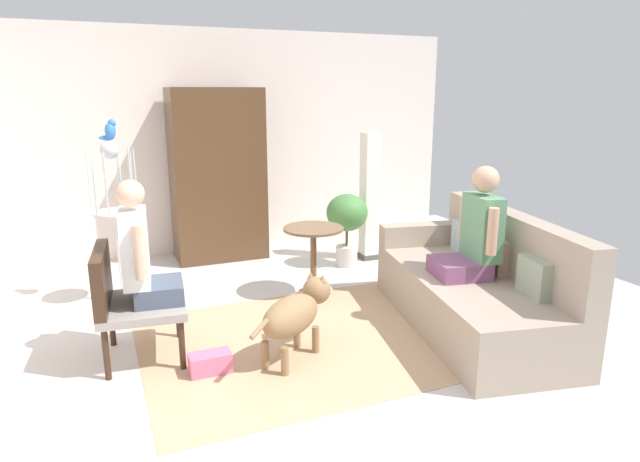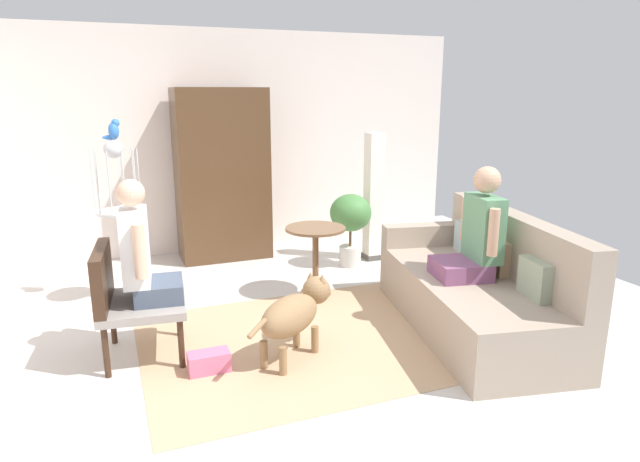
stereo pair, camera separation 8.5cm
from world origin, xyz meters
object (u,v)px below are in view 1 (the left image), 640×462
Objects in this scene: armoire_cabinet at (218,175)px; round_end_table at (313,248)px; person_on_armchair at (141,254)px; person_on_couch at (475,234)px; column_lamp at (370,198)px; parrot at (110,130)px; couch at (475,288)px; bird_cage_stand at (116,221)px; handbag at (210,363)px; dog at (296,312)px; armchair at (125,295)px; potted_plant at (347,218)px.

round_end_table is at bearing -71.19° from armoire_cabinet.
person_on_couch is at bearing -11.12° from person_on_armchair.
person_on_armchair is 3.07m from column_lamp.
parrot reaches higher than round_end_table.
couch is 12.41× the size of parrot.
bird_cage_stand reaches higher than person_on_couch.
handbag is at bearing -104.33° from armoire_cabinet.
couch is at bearing -32.47° from parrot.
person_on_couch is 1.58m from dog.
round_end_table is at bearing 23.95° from person_on_armchair.
parrot is (0.05, 1.20, 1.09)m from armchair.
dog is at bearing -124.86° from potted_plant.
round_end_table reaches higher than dog.
bird_cage_stand is at bearing 147.72° from couch.
armchair reaches higher than round_end_table.
couch reaches higher than dog.
column_lamp is at bearing 22.56° from potted_plant.
person_on_couch is 2.56m from person_on_armchair.
parrot is 2.60m from potted_plant.
round_end_table is at bearing 21.86° from armchair.
round_end_table is 0.82× the size of potted_plant.
armoire_cabinet is at bearing 118.48° from couch.
armoire_cabinet is (0.06, 2.74, 0.62)m from dog.
dog is 2.81m from armoire_cabinet.
column_lamp reaches higher than handbag.
armoire_cabinet is at bearing 117.41° from person_on_couch.
armchair is at bearing 138.92° from handbag.
couch is at bearing -50.88° from round_end_table.
parrot is 0.09× the size of armoire_cabinet.
person_on_couch is 1.00× the size of person_on_armchair.
armoire_cabinet reaches higher than couch.
parrot reaches higher than column_lamp.
dog is 2.69× the size of handbag.
couch is 2.08m from column_lamp.
dog is at bearing -21.70° from armchair.
round_end_table is at bearing 42.54° from handbag.
round_end_table is 0.99m from potted_plant.
parrot is (-1.69, 0.50, 1.11)m from round_end_table.
round_end_table is 2.33× the size of handbag.
armoire_cabinet is at bearing 155.15° from column_lamp.
person_on_armchair is at bearing 168.88° from person_on_couch.
person_on_armchair is at bearing -84.98° from bird_cage_stand.
bird_cage_stand reaches higher than column_lamp.
bird_cage_stand is 1.03× the size of column_lamp.
person_on_couch is at bearing -83.45° from potted_plant.
person_on_couch is 2.06m from column_lamp.
armchair is (-2.70, 0.49, 0.17)m from couch.
parrot is at bearing -175.10° from potted_plant.
dog is 0.69m from handbag.
column_lamp is at bearing 41.11° from handbag.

